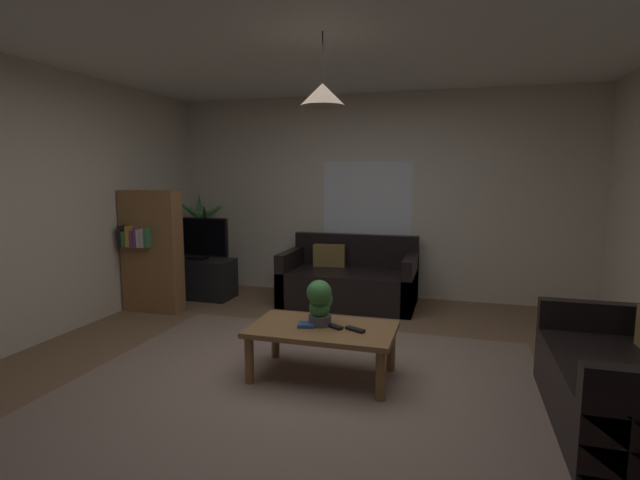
% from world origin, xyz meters
% --- Properties ---
extents(floor, '(5.34, 5.44, 0.02)m').
position_xyz_m(floor, '(0.00, 0.00, -0.01)').
color(floor, brown).
rests_on(floor, ground).
extents(rug, '(3.47, 2.99, 0.01)m').
position_xyz_m(rug, '(0.00, -0.20, 0.00)').
color(rug, gray).
rests_on(rug, ground).
extents(wall_back, '(5.46, 0.06, 2.59)m').
position_xyz_m(wall_back, '(0.00, 2.75, 1.29)').
color(wall_back, beige).
rests_on(wall_back, ground).
extents(wall_left, '(0.06, 5.44, 2.59)m').
position_xyz_m(wall_left, '(-2.70, 0.00, 1.29)').
color(wall_left, beige).
rests_on(wall_left, ground).
extents(ceiling, '(5.34, 5.44, 0.02)m').
position_xyz_m(ceiling, '(0.00, 0.00, 2.60)').
color(ceiling, white).
extents(window_pane, '(1.16, 0.01, 1.03)m').
position_xyz_m(window_pane, '(-0.07, 2.72, 1.23)').
color(window_pane, white).
extents(couch_under_window, '(1.60, 0.89, 0.82)m').
position_xyz_m(couch_under_window, '(-0.19, 2.22, 0.27)').
color(couch_under_window, black).
rests_on(couch_under_window, ground).
extents(couch_right_side, '(0.89, 1.43, 0.82)m').
position_xyz_m(couch_right_side, '(2.16, -0.15, 0.27)').
color(couch_right_side, black).
rests_on(couch_right_side, ground).
extents(coffee_table, '(1.12, 0.65, 0.41)m').
position_xyz_m(coffee_table, '(0.09, 0.06, 0.35)').
color(coffee_table, olive).
rests_on(coffee_table, ground).
extents(book_on_table_0, '(0.15, 0.14, 0.02)m').
position_xyz_m(book_on_table_0, '(-0.03, 0.04, 0.42)').
color(book_on_table_0, '#2D4C8C').
rests_on(book_on_table_0, coffee_table).
extents(remote_on_table_0, '(0.17, 0.12, 0.02)m').
position_xyz_m(remote_on_table_0, '(0.35, 0.04, 0.42)').
color(remote_on_table_0, black).
rests_on(remote_on_table_0, coffee_table).
extents(remote_on_table_1, '(0.16, 0.13, 0.02)m').
position_xyz_m(remote_on_table_1, '(0.18, 0.07, 0.42)').
color(remote_on_table_1, black).
rests_on(remote_on_table_1, coffee_table).
extents(potted_plant_on_table, '(0.20, 0.24, 0.36)m').
position_xyz_m(potted_plant_on_table, '(0.06, 0.11, 0.60)').
color(potted_plant_on_table, '#4C4C51').
rests_on(potted_plant_on_table, coffee_table).
extents(tv_stand, '(0.90, 0.44, 0.50)m').
position_xyz_m(tv_stand, '(-2.12, 1.97, 0.25)').
color(tv_stand, black).
rests_on(tv_stand, ground).
extents(tv, '(0.87, 0.16, 0.54)m').
position_xyz_m(tv, '(-2.12, 1.95, 0.78)').
color(tv, black).
rests_on(tv, tv_stand).
extents(potted_palm_corner, '(0.74, 0.78, 1.37)m').
position_xyz_m(potted_palm_corner, '(-2.30, 2.39, 0.59)').
color(potted_palm_corner, beige).
rests_on(potted_palm_corner, ground).
extents(bookshelf_corner, '(0.70, 0.31, 1.40)m').
position_xyz_m(bookshelf_corner, '(-2.31, 1.27, 0.71)').
color(bookshelf_corner, olive).
rests_on(bookshelf_corner, ground).
extents(pendant_lamp, '(0.33, 0.33, 0.52)m').
position_xyz_m(pendant_lamp, '(0.09, 0.06, 2.15)').
color(pendant_lamp, black).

